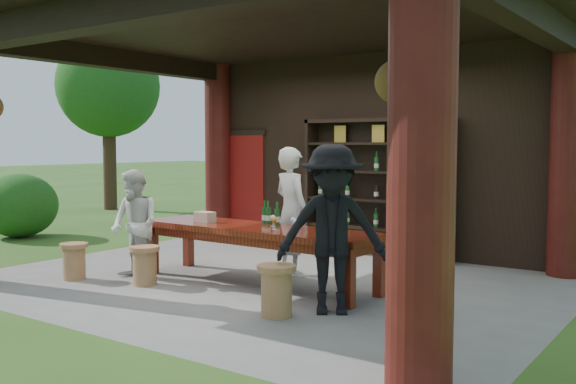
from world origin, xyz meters
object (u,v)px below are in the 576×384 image
Objects in this scene: stool_near_left at (145,264)px; stool_far_left at (74,260)px; guest_woman at (135,225)px; tasting_table at (256,235)px; wine_shelf at (376,187)px; napkin_basket at (205,217)px; host at (291,211)px; stool_near_right at (276,289)px; guest_man at (332,230)px.

stool_near_left is 1.03× the size of stool_far_left.
tasting_table is at bearing 33.77° from guest_woman.
wine_shelf reaches higher than napkin_basket.
stool_near_left is 0.28× the size of host.
tasting_table is 2.37× the size of guest_woman.
guest_woman is (-1.53, -1.45, -0.15)m from host.
stool_far_left is (-1.03, -0.31, -0.01)m from stool_near_left.
stool_near_right is 3.30m from stool_far_left.
wine_shelf is 9.69× the size of napkin_basket.
stool_far_left is (-2.46, -3.93, -0.85)m from wine_shelf.
napkin_basket is at bearing 151.67° from stool_near_right.
tasting_table is at bearing 135.44° from stool_near_right.
wine_shelf is at bearing -75.54° from host.
stool_near_right is 2.09× the size of napkin_basket.
stool_near_right is (2.27, -0.24, 0.02)m from stool_near_left.
host is at bearing 41.22° from napkin_basket.
stool_near_right is 2.23m from host.
guest_man is (3.03, 0.04, 0.16)m from guest_woman.
wine_shelf reaches higher than stool_near_right.
guest_woman is 0.93m from napkin_basket.
tasting_table is 0.87m from napkin_basket.
stool_far_left is at bearing 154.21° from guest_man.
tasting_table is 2.49m from stool_far_left.
stool_near_right is at bearing 142.27° from host.
guest_woman is 5.66× the size of napkin_basket.
wine_shelf is at bearing 68.41° from stool_near_left.
napkin_basket is (-0.89, -0.78, -0.06)m from host.
wine_shelf reaches higher than tasting_table.
stool_near_left is 0.92× the size of stool_near_right.
stool_far_left is 0.27× the size of guest_man.
stool_far_left is (-2.16, -1.18, -0.38)m from tasting_table.
napkin_basket is (0.29, 0.83, 0.55)m from stool_near_left.
stool_near_right is 2.31m from napkin_basket.
host reaches higher than guest_woman.
stool_near_left is (-1.13, -0.87, -0.37)m from tasting_table.
guest_woman is (-0.35, 0.15, 0.47)m from stool_near_left.
stool_near_left is at bearing 16.71° from stool_far_left.
guest_man is (0.41, 0.43, 0.61)m from stool_near_right.
napkin_basket is at bearing 40.78° from stool_far_left.
host is at bearing 86.68° from tasting_table.
stool_far_left is at bearing -163.29° from stool_near_left.
tasting_table is at bearing 3.25° from napkin_basket.
guest_woman is (-1.48, -0.72, 0.10)m from tasting_table.
tasting_table is 13.40× the size of napkin_basket.
stool_near_right is at bearing -6.10° from stool_near_left.
host is at bearing -97.25° from wine_shelf.
wine_shelf is 1.43× the size of host.
tasting_table is 6.95× the size of stool_near_left.
guest_woman is (0.68, 0.46, 0.48)m from stool_far_left.
guest_man reaches higher than tasting_table.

